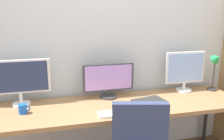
# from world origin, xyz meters

# --- Properties ---
(wall_back) EXTENTS (5.09, 0.10, 2.60)m
(wall_back) POSITION_xyz_m (0.00, 1.02, 1.30)
(wall_back) COLOR silver
(wall_back) RESTS_ON ground_plane
(desk) EXTENTS (2.69, 0.68, 0.74)m
(desk) POSITION_xyz_m (0.00, 0.60, 0.69)
(desk) COLOR #936D47
(desk) RESTS_ON ground_plane
(monitor_left) EXTENTS (0.60, 0.18, 0.46)m
(monitor_left) POSITION_xyz_m (-0.90, 0.81, 1.01)
(monitor_left) COLOR silver
(monitor_left) RESTS_ON desk
(monitor_center) EXTENTS (0.55, 0.18, 0.37)m
(monitor_center) POSITION_xyz_m (0.00, 0.81, 0.94)
(monitor_center) COLOR #38383D
(monitor_center) RESTS_ON desk
(monitor_right) EXTENTS (0.47, 0.18, 0.46)m
(monitor_right) POSITION_xyz_m (0.90, 0.81, 0.99)
(monitor_right) COLOR silver
(monitor_right) RESTS_ON desk
(desk_lamp) EXTENTS (0.11, 0.15, 0.46)m
(desk_lamp) POSITION_xyz_m (1.24, 0.74, 1.05)
(desk_lamp) COLOR #333333
(desk_lamp) RESTS_ON desk
(keyboard_main) EXTENTS (0.38, 0.13, 0.02)m
(keyboard_main) POSITION_xyz_m (0.00, 0.37, 0.75)
(keyboard_main) COLOR silver
(keyboard_main) RESTS_ON desk
(laptop_closed) EXTENTS (0.36, 0.28, 0.02)m
(laptop_closed) POSITION_xyz_m (0.38, 0.56, 0.75)
(laptop_closed) COLOR #2D2D2D
(laptop_closed) RESTS_ON desk
(coffee_mug) EXTENTS (0.11, 0.08, 0.09)m
(coffee_mug) POSITION_xyz_m (-0.86, 0.59, 0.79)
(coffee_mug) COLOR blue
(coffee_mug) RESTS_ON desk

